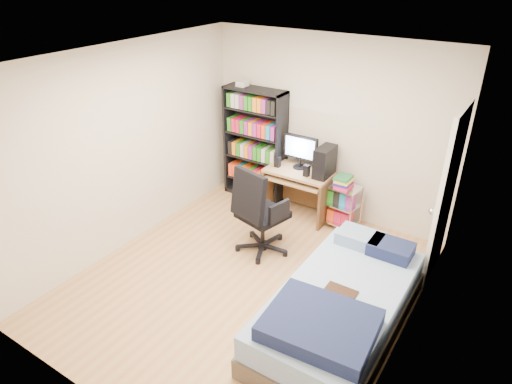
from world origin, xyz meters
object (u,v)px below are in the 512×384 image
Objects in this scene: office_chair at (260,226)px; computer_desk at (306,175)px; bed at (339,309)px; media_shelf at (255,143)px.

computer_desk is at bearing 100.83° from office_chair.
bed is at bearing -54.13° from computer_desk.
media_shelf is 0.81× the size of bed.
media_shelf is at bearing 139.19° from office_chair.
office_chair reaches higher than bed.
bed is (2.28, -1.98, -0.59)m from media_shelf.
media_shelf is 1.60m from office_chair.
bed is (1.34, -1.86, -0.36)m from computer_desk.
computer_desk is at bearing -7.65° from media_shelf.
office_chair is 0.53× the size of bed.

